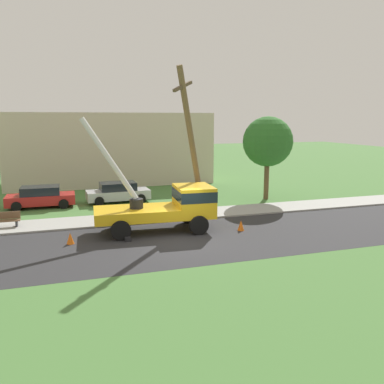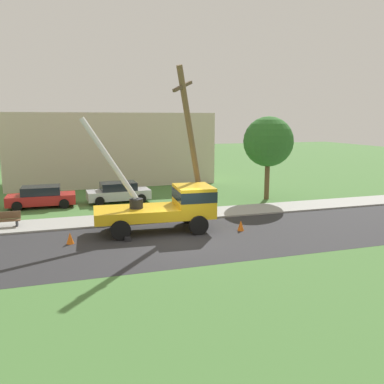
% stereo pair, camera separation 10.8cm
% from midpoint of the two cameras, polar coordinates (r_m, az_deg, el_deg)
% --- Properties ---
extents(ground_plane, '(120.00, 120.00, 0.00)m').
position_cam_midpoint_polar(ground_plane, '(31.20, -7.74, -0.59)').
color(ground_plane, '#477538').
extents(road_asphalt, '(80.00, 7.25, 0.01)m').
position_cam_midpoint_polar(road_asphalt, '(19.82, -1.55, -6.88)').
color(road_asphalt, '#2B2B2D').
rests_on(road_asphalt, ground).
extents(sidewalk_strip, '(80.00, 2.64, 0.10)m').
position_cam_midpoint_polar(sidewalk_strip, '(24.43, -4.81, -3.48)').
color(sidewalk_strip, '#9E9E99').
rests_on(sidewalk_strip, ground).
extents(utility_truck, '(6.75, 3.21, 5.98)m').
position_cam_midpoint_polar(utility_truck, '(21.30, -3.28, -1.76)').
color(utility_truck, gold).
rests_on(utility_truck, ground).
extents(leaning_utility_pole, '(2.70, 2.50, 8.67)m').
position_cam_midpoint_polar(leaning_utility_pole, '(22.39, -0.12, 6.69)').
color(leaning_utility_pole, brown).
rests_on(leaning_utility_pole, ground).
extents(traffic_cone_ahead, '(0.36, 0.36, 0.56)m').
position_cam_midpoint_polar(traffic_cone_ahead, '(21.59, 6.82, -4.74)').
color(traffic_cone_ahead, orange).
rests_on(traffic_cone_ahead, ground).
extents(traffic_cone_behind, '(0.36, 0.36, 0.56)m').
position_cam_midpoint_polar(traffic_cone_behind, '(20.06, -17.07, -6.31)').
color(traffic_cone_behind, orange).
rests_on(traffic_cone_behind, ground).
extents(traffic_cone_curbside, '(0.36, 0.36, 0.56)m').
position_cam_midpoint_polar(traffic_cone_curbside, '(23.35, 0.57, -3.51)').
color(traffic_cone_curbside, orange).
rests_on(traffic_cone_curbside, ground).
extents(parked_sedan_red, '(4.43, 2.06, 1.42)m').
position_cam_midpoint_polar(parked_sedan_red, '(28.81, -20.80, -0.65)').
color(parked_sedan_red, '#B21E1E').
rests_on(parked_sedan_red, ground).
extents(parked_sedan_silver, '(4.47, 2.14, 1.42)m').
position_cam_midpoint_polar(parked_sedan_silver, '(29.12, -10.57, -0.03)').
color(parked_sedan_silver, '#B7B7BF').
rests_on(parked_sedan_silver, ground).
extents(park_bench, '(1.60, 0.45, 0.90)m').
position_cam_midpoint_polar(park_bench, '(24.04, -25.22, -3.66)').
color(park_bench, brown).
rests_on(park_bench, ground).
extents(roadside_tree_far, '(3.63, 3.63, 6.07)m').
position_cam_midpoint_polar(roadside_tree_far, '(29.84, 10.61, 7.02)').
color(roadside_tree_far, brown).
rests_on(roadside_tree_far, ground).
extents(lowrise_building_backdrop, '(18.00, 6.00, 6.40)m').
position_cam_midpoint_polar(lowrise_building_backdrop, '(37.82, -11.58, 6.09)').
color(lowrise_building_backdrop, beige).
rests_on(lowrise_building_backdrop, ground).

